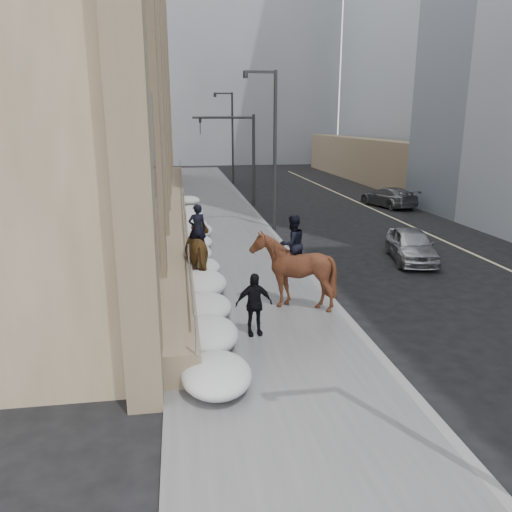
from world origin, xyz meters
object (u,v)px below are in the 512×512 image
at_px(car_grey, 388,197).
at_px(mounted_horse_left, 202,250).
at_px(pedestrian, 254,304).
at_px(mounted_horse_right, 292,268).
at_px(car_silver, 411,245).

bearing_deg(car_grey, mounted_horse_left, 32.66).
height_order(pedestrian, car_grey, pedestrian).
height_order(mounted_horse_left, car_grey, mounted_horse_left).
distance_m(mounted_horse_right, car_grey, 20.58).
bearing_deg(car_grey, mounted_horse_right, 43.61).
bearing_deg(mounted_horse_right, mounted_horse_left, -72.30).
bearing_deg(car_grey, pedestrian, 42.89).
height_order(pedestrian, car_silver, pedestrian).
distance_m(pedestrian, car_grey, 22.89).
relative_size(mounted_horse_right, car_grey, 0.62).
relative_size(car_silver, car_grey, 0.87).
bearing_deg(mounted_horse_right, car_silver, -164.72).
relative_size(mounted_horse_right, car_silver, 0.71).
distance_m(mounted_horse_left, mounted_horse_right, 3.95).
bearing_deg(pedestrian, mounted_horse_right, 46.62).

